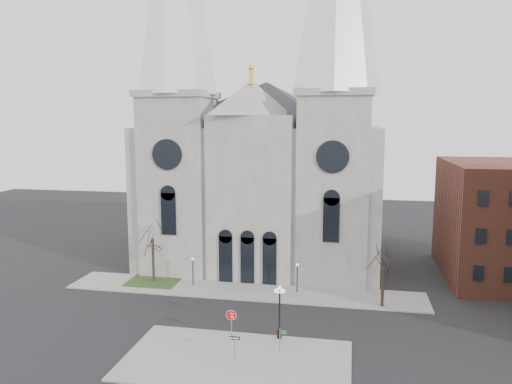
% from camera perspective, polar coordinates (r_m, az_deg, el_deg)
% --- Properties ---
extents(ground, '(160.00, 160.00, 0.00)m').
position_cam_1_polar(ground, '(46.96, -4.51, -15.64)').
color(ground, black).
rests_on(ground, ground).
extents(sidewalk_near, '(18.00, 10.00, 0.14)m').
position_cam_1_polar(sidewalk_near, '(41.88, -2.26, -18.64)').
color(sidewalk_near, gray).
rests_on(sidewalk_near, ground).
extents(sidewalk_far, '(40.00, 6.00, 0.14)m').
position_cam_1_polar(sidewalk_far, '(56.86, -1.49, -11.19)').
color(sidewalk_far, gray).
rests_on(sidewalk_far, ground).
extents(grass_patch, '(6.00, 5.00, 0.18)m').
position_cam_1_polar(grass_patch, '(60.95, -11.59, -9.98)').
color(grass_patch, '#30461E').
rests_on(grass_patch, ground).
extents(cathedral, '(33.00, 26.66, 54.00)m').
position_cam_1_polar(cathedral, '(65.22, 0.72, 7.82)').
color(cathedral, gray).
rests_on(cathedral, ground).
extents(bg_building_brick, '(14.00, 18.00, 14.00)m').
position_cam_1_polar(bg_building_brick, '(67.00, 26.73, -2.94)').
color(bg_building_brick, brown).
rests_on(bg_building_brick, ground).
extents(tree_left, '(3.20, 3.20, 7.50)m').
position_cam_1_polar(tree_left, '(59.47, -11.74, -4.95)').
color(tree_left, black).
rests_on(tree_left, ground).
extents(tree_right, '(3.20, 3.20, 6.00)m').
position_cam_1_polar(tree_right, '(52.49, 14.36, -8.08)').
color(tree_right, black).
rests_on(tree_right, ground).
extents(ped_lamp_left, '(0.32, 0.32, 3.26)m').
position_cam_1_polar(ped_lamp_left, '(58.14, -7.24, -8.46)').
color(ped_lamp_left, black).
rests_on(ped_lamp_left, sidewalk_far).
extents(ped_lamp_right, '(0.32, 0.32, 3.26)m').
position_cam_1_polar(ped_lamp_right, '(55.68, 4.73, -9.19)').
color(ped_lamp_right, black).
rests_on(ped_lamp_right, sidewalk_far).
extents(stop_sign, '(0.92, 0.34, 2.69)m').
position_cam_1_polar(stop_sign, '(44.36, -2.83, -14.23)').
color(stop_sign, slate).
rests_on(stop_sign, sidewalk_near).
extents(globe_lamp, '(1.25, 1.25, 4.75)m').
position_cam_1_polar(globe_lamp, '(44.20, 2.71, -12.81)').
color(globe_lamp, black).
rests_on(globe_lamp, sidewalk_near).
extents(one_way_sign, '(0.86, 0.10, 1.96)m').
position_cam_1_polar(one_way_sign, '(41.37, -2.47, -16.81)').
color(one_way_sign, slate).
rests_on(one_way_sign, sidewalk_near).
extents(street_name_sign, '(0.66, 0.16, 2.07)m').
position_cam_1_polar(street_name_sign, '(42.30, 2.85, -16.39)').
color(street_name_sign, slate).
rests_on(street_name_sign, sidewalk_near).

